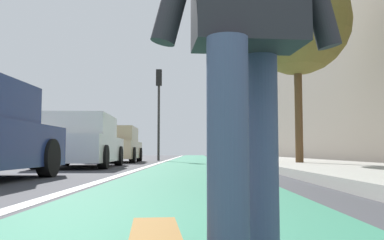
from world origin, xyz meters
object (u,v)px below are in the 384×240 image
at_px(traffic_light, 159,98).
at_px(street_tree_mid, 297,22).
at_px(parked_car_mid, 82,142).
at_px(skateboard, 155,240).
at_px(parked_car_far, 116,145).
at_px(skater_person, 246,16).

bearing_deg(traffic_light, street_tree_mid, -153.68).
distance_m(parked_car_mid, street_tree_mid, 6.88).
xyz_separation_m(skateboard, parked_car_far, (15.93, 3.15, 0.61)).
relative_size(skater_person, traffic_light, 0.36).
distance_m(skateboard, parked_car_far, 16.25).
distance_m(skateboard, traffic_light, 19.36).
height_order(skateboard, street_tree_mid, street_tree_mid).
xyz_separation_m(skateboard, skater_person, (-0.15, -0.35, 0.84)).
height_order(skater_person, street_tree_mid, street_tree_mid).
bearing_deg(parked_car_far, skateboard, -168.80).
relative_size(skateboard, parked_car_mid, 0.19).
height_order(skateboard, parked_car_far, parked_car_far).
relative_size(parked_car_mid, street_tree_mid, 0.83).
xyz_separation_m(traffic_light, street_tree_mid, (-9.33, -4.62, 0.89)).
height_order(skateboard, traffic_light, traffic_light).
distance_m(skater_person, traffic_light, 19.43).
relative_size(parked_car_mid, traffic_light, 1.00).
relative_size(skateboard, parked_car_far, 0.19).
bearing_deg(parked_car_far, parked_car_mid, -178.89).
height_order(skateboard, parked_car_mid, parked_car_mid).
xyz_separation_m(skater_person, street_tree_mid, (9.87, -2.62, 3.06)).
xyz_separation_m(parked_car_mid, traffic_light, (8.86, -1.40, 2.41)).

